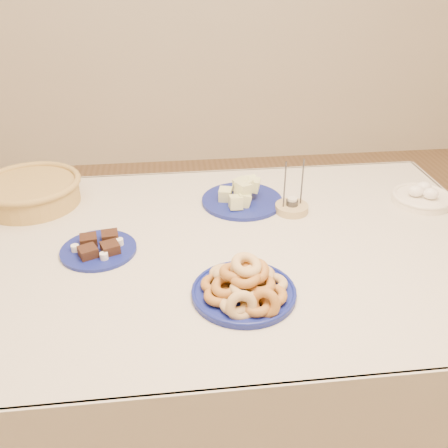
{
  "coord_description": "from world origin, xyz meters",
  "views": [
    {
      "loc": [
        -0.14,
        -1.26,
        1.54
      ],
      "look_at": [
        0.0,
        -0.05,
        0.85
      ],
      "focal_mm": 40.0,
      "sensor_mm": 36.0,
      "label": 1
    }
  ],
  "objects_px": {
    "donut_platter": "(244,286)",
    "melon_plate": "(242,195)",
    "brownie_plate": "(99,248)",
    "candle_holder": "(292,207)",
    "dining_table": "(222,274)",
    "egg_bowl": "(422,197)",
    "wicker_basket": "(31,191)"
  },
  "relations": [
    {
      "from": "melon_plate",
      "to": "candle_holder",
      "type": "relative_size",
      "value": 1.73
    },
    {
      "from": "candle_holder",
      "to": "wicker_basket",
      "type": "bearing_deg",
      "value": 169.46
    },
    {
      "from": "candle_holder",
      "to": "egg_bowl",
      "type": "distance_m",
      "value": 0.46
    },
    {
      "from": "brownie_plate",
      "to": "melon_plate",
      "type": "bearing_deg",
      "value": 29.57
    },
    {
      "from": "melon_plate",
      "to": "dining_table",
      "type": "bearing_deg",
      "value": -110.57
    },
    {
      "from": "donut_platter",
      "to": "melon_plate",
      "type": "distance_m",
      "value": 0.53
    },
    {
      "from": "dining_table",
      "to": "donut_platter",
      "type": "relative_size",
      "value": 5.89
    },
    {
      "from": "dining_table",
      "to": "brownie_plate",
      "type": "distance_m",
      "value": 0.38
    },
    {
      "from": "brownie_plate",
      "to": "candle_holder",
      "type": "relative_size",
      "value": 1.54
    },
    {
      "from": "donut_platter",
      "to": "wicker_basket",
      "type": "relative_size",
      "value": 0.84
    },
    {
      "from": "donut_platter",
      "to": "egg_bowl",
      "type": "bearing_deg",
      "value": 32.98
    },
    {
      "from": "wicker_basket",
      "to": "candle_holder",
      "type": "distance_m",
      "value": 0.89
    },
    {
      "from": "donut_platter",
      "to": "melon_plate",
      "type": "bearing_deg",
      "value": 82.14
    },
    {
      "from": "melon_plate",
      "to": "egg_bowl",
      "type": "xyz_separation_m",
      "value": [
        0.62,
        -0.07,
        -0.01
      ]
    },
    {
      "from": "melon_plate",
      "to": "wicker_basket",
      "type": "xyz_separation_m",
      "value": [
        -0.72,
        0.08,
        0.02
      ]
    },
    {
      "from": "brownie_plate",
      "to": "candle_holder",
      "type": "distance_m",
      "value": 0.64
    },
    {
      "from": "wicker_basket",
      "to": "egg_bowl",
      "type": "bearing_deg",
      "value": -6.4
    },
    {
      "from": "candle_holder",
      "to": "donut_platter",
      "type": "bearing_deg",
      "value": -117.56
    },
    {
      "from": "donut_platter",
      "to": "candle_holder",
      "type": "bearing_deg",
      "value": 62.44
    },
    {
      "from": "dining_table",
      "to": "brownie_plate",
      "type": "height_order",
      "value": "brownie_plate"
    },
    {
      "from": "melon_plate",
      "to": "wicker_basket",
      "type": "relative_size",
      "value": 0.92
    },
    {
      "from": "brownie_plate",
      "to": "egg_bowl",
      "type": "height_order",
      "value": "egg_bowl"
    },
    {
      "from": "donut_platter",
      "to": "brownie_plate",
      "type": "bearing_deg",
      "value": 146.44
    },
    {
      "from": "melon_plate",
      "to": "egg_bowl",
      "type": "distance_m",
      "value": 0.62
    },
    {
      "from": "wicker_basket",
      "to": "egg_bowl",
      "type": "relative_size",
      "value": 1.35
    },
    {
      "from": "donut_platter",
      "to": "melon_plate",
      "type": "relative_size",
      "value": 0.91
    },
    {
      "from": "melon_plate",
      "to": "brownie_plate",
      "type": "relative_size",
      "value": 1.12
    },
    {
      "from": "dining_table",
      "to": "egg_bowl",
      "type": "height_order",
      "value": "egg_bowl"
    },
    {
      "from": "wicker_basket",
      "to": "brownie_plate",
      "type": "bearing_deg",
      "value": -52.79
    },
    {
      "from": "candle_holder",
      "to": "egg_bowl",
      "type": "bearing_deg",
      "value": 1.57
    },
    {
      "from": "brownie_plate",
      "to": "candle_holder",
      "type": "bearing_deg",
      "value": 15.96
    },
    {
      "from": "melon_plate",
      "to": "donut_platter",
      "type": "bearing_deg",
      "value": -97.86
    }
  ]
}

